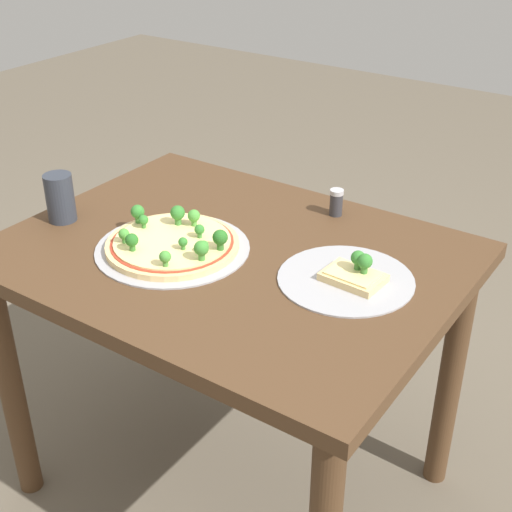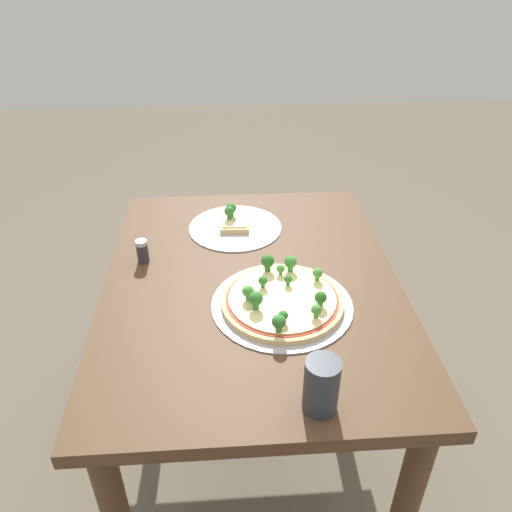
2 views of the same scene
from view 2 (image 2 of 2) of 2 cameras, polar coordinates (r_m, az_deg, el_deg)
name	(u,v)px [view 2 (image 2 of 2)]	position (r m, az deg, el deg)	size (l,w,h in m)	color
ground_plane	(253,449)	(1.83, -0.36, -21.21)	(8.00, 8.00, 0.00)	brown
dining_table	(252,312)	(1.39, -0.44, -6.45)	(1.01, 0.77, 0.72)	#4C331E
pizza_tray_whole	(282,300)	(1.23, 2.98, -5.00)	(0.35, 0.35, 0.07)	#A3A3A8
pizza_tray_slice	(235,224)	(1.55, -2.46, 3.73)	(0.29, 0.29, 0.07)	#A3A3A8
drinking_cup	(321,386)	(0.97, 7.48, -14.48)	(0.07, 0.07, 0.12)	#2D333D
condiment_shaker	(142,251)	(1.40, -12.86, 0.56)	(0.03, 0.03, 0.07)	#333338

